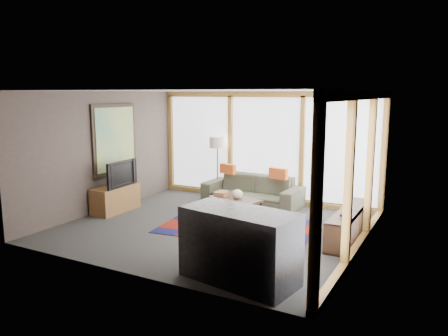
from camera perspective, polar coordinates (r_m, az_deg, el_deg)
The scene contains 17 objects.
ground at distance 8.51m, azimuth -1.29°, elevation -7.72°, with size 5.50×5.50×0.00m, color #2A2A28.
room_envelope at distance 8.45m, azimuth 3.48°, elevation 2.84°, with size 5.52×5.02×2.62m.
rug at distance 8.51m, azimuth 1.74°, elevation -7.69°, with size 2.85×1.83×0.01m, color #681108.
sofa at distance 10.14m, azimuth 3.69°, elevation -2.91°, with size 2.29×0.90×0.67m, color #363628.
pillow_left at distance 10.35m, azimuth 0.50°, elevation -0.10°, with size 0.41×0.12×0.23m, color #CF551F.
pillow_right at distance 9.78m, azimuth 7.11°, elevation -0.73°, with size 0.43×0.13×0.24m, color #CF551F.
floor_lamp at distance 10.69m, azimuth -0.87°, elevation 0.07°, with size 0.38×0.38×1.51m, color #2E2215, non-canonical shape.
coffee_table at distance 9.28m, azimuth 1.48°, elevation -5.06°, with size 1.10×0.55×0.37m, color black, non-canonical shape.
book_stack at distance 9.42m, azimuth -0.31°, elevation -3.38°, with size 0.23×0.28×0.09m, color brown.
vase at distance 9.18m, azimuth 1.75°, elevation -3.42°, with size 0.23×0.23×0.19m, color beige.
bookshelf at distance 8.14m, azimuth 16.02°, elevation -7.06°, with size 0.37×2.04×0.51m, color black, non-canonical shape.
bowl_a at distance 7.55m, azimuth 15.61°, elevation -5.96°, with size 0.20×0.20×0.10m, color black.
bowl_b at distance 7.86m, azimuth 15.83°, elevation -5.44°, with size 0.15×0.15×0.07m, color black.
shelf_picture at distance 8.75m, azimuth 18.10°, elevation -2.84°, with size 0.04×0.32×0.42m, color black.
tv_console at distance 9.83m, azimuth -13.98°, elevation -3.91°, with size 0.47×1.13×0.56m, color brown.
television at distance 9.68m, azimuth -13.62°, elevation -0.70°, with size 0.98×0.13×0.56m, color black.
bar_counter at distance 6.04m, azimuth 2.03°, elevation -10.12°, with size 1.59×0.74×1.01m, color black.
Camera 1 is at (4.01, -7.06, 2.56)m, focal length 35.00 mm.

